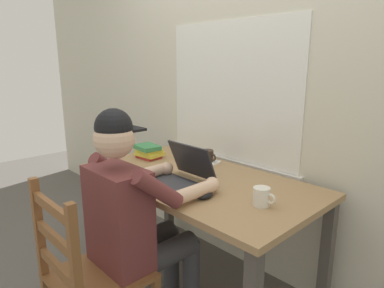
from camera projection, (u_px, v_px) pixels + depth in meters
The scene contains 11 objects.
ground_plane at pixel (196, 285), 2.21m from camera, with size 8.00×8.00×0.00m, color #56514C.
back_wall at pixel (247, 84), 2.23m from camera, with size 6.00×0.08×2.60m.
desk at pixel (196, 192), 2.06m from camera, with size 1.48×0.79×0.75m.
seated_person at pixel (137, 215), 1.70m from camera, with size 0.50×0.60×1.23m.
wooden_chair at pixel (89, 278), 1.57m from camera, with size 0.42×0.42×0.93m.
laptop at pixel (180, 175), 1.92m from camera, with size 0.33×0.32×0.22m.
computer_mouse at pixel (205, 195), 1.71m from camera, with size 0.06×0.10×0.03m, color black.
coffee_mug_white at pixel (262, 197), 1.62m from camera, with size 0.12×0.08×0.09m.
coffee_mug_dark at pixel (207, 156), 2.32m from camera, with size 0.13×0.09×0.09m.
book_stack_main at pixel (149, 151), 2.44m from camera, with size 0.20×0.18×0.10m.
paper_pile_near_laptop at pixel (204, 162), 2.32m from camera, with size 0.19×0.17×0.01m, color white.
Camera 1 is at (1.38, -1.35, 1.43)m, focal length 31.32 mm.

